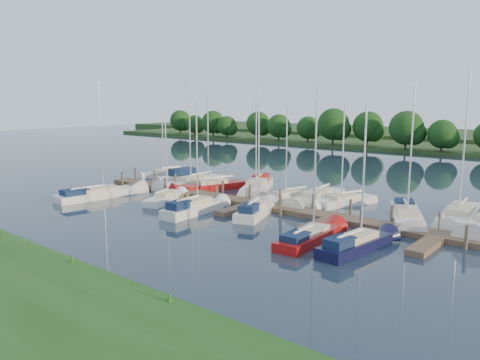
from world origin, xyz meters
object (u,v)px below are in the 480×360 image
Objects in this scene: motorboat at (181,178)px; sailboat_s_2 at (194,209)px; sailboat_n_0 at (165,174)px; dock at (251,205)px; sailboat_n_5 at (288,199)px.

motorboat is 0.67× the size of sailboat_s_2.
motorboat is (4.02, -1.05, 0.11)m from sailboat_n_0.
dock is 4.30m from sailboat_n_5.
motorboat reaches higher than dock.
sailboat_n_0 is 20.39m from sailboat_s_2.
motorboat is at bearing 135.29° from sailboat_s_2.
motorboat is at bearing -179.74° from sailboat_n_0.
sailboat_s_2 is (12.79, -10.48, -0.03)m from motorboat.
sailboat_n_5 is 9.59m from sailboat_s_2.
dock is 4.73× the size of sailboat_n_0.
sailboat_n_0 is 1.28× the size of motorboat.
sailboat_s_2 is at bearing 160.45° from sailboat_n_0.
dock is 16.19m from motorboat.
sailboat_s_2 is (-3.50, -8.93, 0.07)m from sailboat_n_5.
sailboat_n_5 is (20.31, -2.61, 0.00)m from sailboat_n_0.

